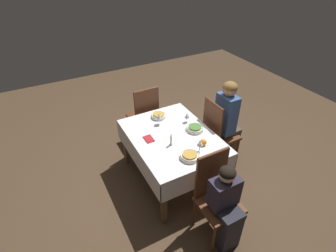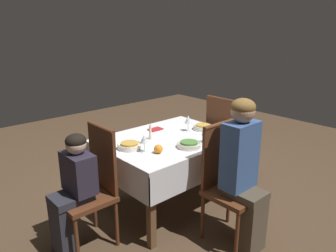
{
  "view_description": "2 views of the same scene",
  "coord_description": "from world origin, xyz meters",
  "px_view_note": "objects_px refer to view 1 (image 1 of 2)",
  "views": [
    {
      "loc": [
        2.28,
        -1.28,
        2.71
      ],
      "look_at": [
        -0.01,
        -0.05,
        0.89
      ],
      "focal_mm": 28.0,
      "sensor_mm": 36.0,
      "label": 1
    },
    {
      "loc": [
        2.06,
        2.27,
        1.81
      ],
      "look_at": [
        0.07,
        0.06,
        0.88
      ],
      "focal_mm": 35.0,
      "sensor_mm": 36.0,
      "label": 2
    }
  ],
  "objects_px": {
    "bowl_east": "(190,156)",
    "candle_centerpiece": "(171,141)",
    "chair_north": "(217,131)",
    "bowl_west": "(159,115)",
    "chair_east": "(216,193)",
    "wine_glass_west": "(159,116)",
    "bowl_north": "(195,128)",
    "orange_fruit": "(203,142)",
    "chair_west": "(144,114)",
    "person_adult_denim": "(228,118)",
    "wine_glass_east": "(200,143)",
    "person_child_dark": "(227,205)",
    "napkin_red_folded": "(149,139)",
    "dining_table": "(172,141)",
    "wine_glass_north": "(187,116)"
  },
  "relations": [
    {
      "from": "bowl_east",
      "to": "candle_centerpiece",
      "type": "height_order",
      "value": "candle_centerpiece"
    },
    {
      "from": "chair_north",
      "to": "bowl_east",
      "type": "distance_m",
      "value": 0.91
    },
    {
      "from": "bowl_west",
      "to": "bowl_east",
      "type": "bearing_deg",
      "value": -4.29
    },
    {
      "from": "chair_east",
      "to": "bowl_west",
      "type": "height_order",
      "value": "chair_east"
    },
    {
      "from": "chair_east",
      "to": "wine_glass_west",
      "type": "distance_m",
      "value": 1.23
    },
    {
      "from": "bowl_north",
      "to": "orange_fruit",
      "type": "xyz_separation_m",
      "value": [
        0.3,
        -0.08,
        0.01
      ]
    },
    {
      "from": "chair_west",
      "to": "orange_fruit",
      "type": "relative_size",
      "value": 13.23
    },
    {
      "from": "chair_east",
      "to": "wine_glass_west",
      "type": "xyz_separation_m",
      "value": [
        -1.19,
        -0.07,
        0.3
      ]
    },
    {
      "from": "person_adult_denim",
      "to": "bowl_north",
      "type": "distance_m",
      "value": 0.58
    },
    {
      "from": "chair_east",
      "to": "wine_glass_east",
      "type": "height_order",
      "value": "chair_east"
    },
    {
      "from": "chair_east",
      "to": "candle_centerpiece",
      "type": "relative_size",
      "value": 6.51
    },
    {
      "from": "person_child_dark",
      "to": "orange_fruit",
      "type": "height_order",
      "value": "person_child_dark"
    },
    {
      "from": "bowl_east",
      "to": "wine_glass_east",
      "type": "height_order",
      "value": "wine_glass_east"
    },
    {
      "from": "orange_fruit",
      "to": "chair_east",
      "type": "bearing_deg",
      "value": -20.02
    },
    {
      "from": "chair_west",
      "to": "person_adult_denim",
      "type": "relative_size",
      "value": 0.81
    },
    {
      "from": "wine_glass_west",
      "to": "orange_fruit",
      "type": "distance_m",
      "value": 0.7
    },
    {
      "from": "person_adult_denim",
      "to": "bowl_north",
      "type": "bearing_deg",
      "value": 93.97
    },
    {
      "from": "bowl_east",
      "to": "bowl_west",
      "type": "relative_size",
      "value": 1.08
    },
    {
      "from": "person_adult_denim",
      "to": "bowl_east",
      "type": "height_order",
      "value": "person_adult_denim"
    },
    {
      "from": "bowl_east",
      "to": "chair_west",
      "type": "bearing_deg",
      "value": 178.51
    },
    {
      "from": "person_child_dark",
      "to": "napkin_red_folded",
      "type": "relative_size",
      "value": 6.84
    },
    {
      "from": "bowl_north",
      "to": "chair_north",
      "type": "bearing_deg",
      "value": 95.48
    },
    {
      "from": "person_adult_denim",
      "to": "bowl_north",
      "type": "xyz_separation_m",
      "value": [
        0.04,
        -0.58,
        0.04
      ]
    },
    {
      "from": "person_child_dark",
      "to": "candle_centerpiece",
      "type": "distance_m",
      "value": 0.95
    },
    {
      "from": "orange_fruit",
      "to": "chair_west",
      "type": "bearing_deg",
      "value": -169.4
    },
    {
      "from": "chair_west",
      "to": "wine_glass_east",
      "type": "relative_size",
      "value": 6.53
    },
    {
      "from": "dining_table",
      "to": "chair_east",
      "type": "height_order",
      "value": "chair_east"
    },
    {
      "from": "bowl_north",
      "to": "wine_glass_east",
      "type": "bearing_deg",
      "value": -26.06
    },
    {
      "from": "wine_glass_east",
      "to": "chair_west",
      "type": "bearing_deg",
      "value": -174.52
    },
    {
      "from": "chair_north",
      "to": "bowl_north",
      "type": "distance_m",
      "value": 0.47
    },
    {
      "from": "bowl_north",
      "to": "person_child_dark",
      "type": "bearing_deg",
      "value": -15.19
    },
    {
      "from": "chair_east",
      "to": "bowl_west",
      "type": "distance_m",
      "value": 1.36
    },
    {
      "from": "person_adult_denim",
      "to": "bowl_west",
      "type": "relative_size",
      "value": 6.24
    },
    {
      "from": "chair_north",
      "to": "napkin_red_folded",
      "type": "distance_m",
      "value": 1.04
    },
    {
      "from": "person_adult_denim",
      "to": "wine_glass_east",
      "type": "relative_size",
      "value": 8.06
    },
    {
      "from": "chair_west",
      "to": "bowl_east",
      "type": "distance_m",
      "value": 1.36
    },
    {
      "from": "person_adult_denim",
      "to": "candle_centerpiece",
      "type": "bearing_deg",
      "value": 99.11
    },
    {
      "from": "chair_west",
      "to": "bowl_north",
      "type": "distance_m",
      "value": 0.99
    },
    {
      "from": "orange_fruit",
      "to": "bowl_north",
      "type": "bearing_deg",
      "value": 165.29
    },
    {
      "from": "bowl_east",
      "to": "orange_fruit",
      "type": "distance_m",
      "value": 0.29
    },
    {
      "from": "bowl_north",
      "to": "wine_glass_north",
      "type": "height_order",
      "value": "wine_glass_north"
    },
    {
      "from": "chair_west",
      "to": "wine_glass_west",
      "type": "xyz_separation_m",
      "value": [
        0.58,
        -0.04,
        0.3
      ]
    },
    {
      "from": "chair_north",
      "to": "wine_glass_north",
      "type": "distance_m",
      "value": 0.53
    },
    {
      "from": "bowl_north",
      "to": "napkin_red_folded",
      "type": "bearing_deg",
      "value": -99.76
    },
    {
      "from": "person_adult_denim",
      "to": "wine_glass_west",
      "type": "xyz_separation_m",
      "value": [
        -0.3,
        -0.92,
        0.14
      ]
    },
    {
      "from": "wine_glass_east",
      "to": "wine_glass_west",
      "type": "xyz_separation_m",
      "value": [
        -0.71,
        -0.16,
        0.01
      ]
    },
    {
      "from": "chair_east",
      "to": "dining_table",
      "type": "bearing_deg",
      "value": 92.21
    },
    {
      "from": "chair_west",
      "to": "chair_east",
      "type": "bearing_deg",
      "value": 90.92
    },
    {
      "from": "chair_north",
      "to": "napkin_red_folded",
      "type": "relative_size",
      "value": 6.99
    },
    {
      "from": "chair_north",
      "to": "bowl_east",
      "type": "xyz_separation_m",
      "value": [
        0.46,
        -0.76,
        0.21
      ]
    }
  ]
}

